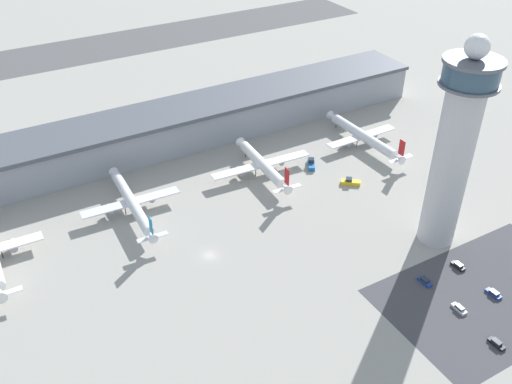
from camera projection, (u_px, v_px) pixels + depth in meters
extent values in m
plane|color=#9E9B93|center=(210.00, 255.00, 175.97)|extent=(1000.00, 1000.00, 0.00)
cube|color=#9399A3|center=(130.00, 140.00, 222.31)|extent=(261.37, 22.00, 14.17)
cube|color=#4C515B|center=(128.00, 122.00, 217.89)|extent=(261.37, 25.00, 1.60)
cube|color=#515154|center=(55.00, 55.00, 317.45)|extent=(392.06, 44.00, 0.01)
cylinder|color=#BCBCC1|center=(450.00, 168.00, 168.55)|extent=(11.18, 11.18, 52.50)
cylinder|color=#565B66|center=(469.00, 84.00, 153.61)|extent=(16.55, 16.55, 0.80)
cylinder|color=#334C60|center=(471.00, 73.00, 151.79)|extent=(15.22, 15.22, 5.68)
cylinder|color=#565B66|center=(474.00, 61.00, 149.91)|extent=(16.55, 16.55, 1.00)
sphere|color=white|center=(477.00, 47.00, 147.76)|extent=(6.69, 6.69, 6.69)
cube|color=#424247|center=(491.00, 294.00, 161.95)|extent=(64.00, 40.00, 0.01)
cylinder|color=#A8A8B2|center=(13.00, 245.00, 176.37)|extent=(2.48, 4.79, 2.37)
cube|color=white|center=(0.00, 295.00, 154.97)|extent=(12.09, 2.30, 0.24)
cylinder|color=black|center=(2.00, 255.00, 174.33)|extent=(0.28, 0.28, 2.21)
cylinder|color=silver|center=(131.00, 202.00, 191.93)|extent=(4.98, 37.00, 3.53)
cone|color=silver|center=(115.00, 174.00, 206.64)|extent=(3.66, 3.32, 3.53)
cone|color=silver|center=(151.00, 236.00, 176.82)|extent=(3.34, 4.36, 3.18)
cube|color=silver|center=(131.00, 202.00, 192.81)|extent=(33.97, 5.72, 0.44)
cylinder|color=#A8A8B2|center=(110.00, 209.00, 191.43)|extent=(2.09, 3.96, 1.94)
cylinder|color=#A8A8B2|center=(150.00, 198.00, 196.86)|extent=(2.09, 3.96, 1.94)
cube|color=#197FB2|center=(151.00, 225.00, 173.62)|extent=(0.41, 2.81, 5.65)
cube|color=silver|center=(153.00, 237.00, 175.71)|extent=(9.96, 2.39, 0.24)
cylinder|color=black|center=(118.00, 185.00, 206.36)|extent=(0.28, 0.28, 2.77)
cylinder|color=black|center=(140.00, 208.00, 194.59)|extent=(0.28, 0.28, 2.77)
cylinder|color=black|center=(126.00, 211.00, 192.70)|extent=(0.28, 0.28, 2.77)
cylinder|color=white|center=(262.00, 164.00, 212.23)|extent=(5.50, 30.95, 3.88)
cone|color=white|center=(242.00, 144.00, 224.90)|extent=(4.06, 3.69, 3.88)
cone|color=white|center=(285.00, 187.00, 199.13)|extent=(3.73, 4.83, 3.49)
cube|color=white|center=(261.00, 165.00, 213.07)|extent=(39.81, 6.48, 0.44)
cylinder|color=#A8A8B2|center=(240.00, 171.00, 211.36)|extent=(2.36, 4.37, 2.13)
cylinder|color=#A8A8B2|center=(279.00, 161.00, 217.56)|extent=(2.36, 4.37, 2.13)
cube|color=red|center=(287.00, 177.00, 195.61)|extent=(0.45, 2.81, 6.21)
cube|color=white|center=(287.00, 188.00, 197.92)|extent=(10.95, 2.57, 0.24)
cylinder|color=black|center=(245.00, 154.00, 224.55)|extent=(0.28, 0.28, 2.64)
cylinder|color=black|center=(269.00, 170.00, 214.93)|extent=(0.28, 0.28, 2.64)
cylinder|color=black|center=(256.00, 173.00, 212.91)|extent=(0.28, 0.28, 2.64)
cylinder|color=silver|center=(363.00, 136.00, 231.30)|extent=(4.66, 37.07, 3.86)
cone|color=silver|center=(332.00, 116.00, 245.66)|extent=(3.93, 3.56, 3.86)
cone|color=silver|center=(398.00, 158.00, 216.52)|extent=(3.57, 4.70, 3.47)
cube|color=silver|center=(361.00, 136.00, 232.20)|extent=(32.78, 5.10, 0.44)
cylinder|color=#A8A8B2|center=(346.00, 142.00, 230.64)|extent=(2.21, 4.29, 2.12)
cylinder|color=#A8A8B2|center=(372.00, 134.00, 236.49)|extent=(2.21, 4.29, 2.12)
cube|color=red|center=(402.00, 148.00, 213.05)|extent=(0.36, 2.81, 6.17)
cube|color=silver|center=(401.00, 159.00, 215.37)|extent=(10.85, 2.23, 0.24)
cylinder|color=black|center=(336.00, 125.00, 245.29)|extent=(0.28, 0.28, 2.24)
cylinder|color=black|center=(367.00, 141.00, 234.12)|extent=(0.28, 0.28, 2.24)
cylinder|color=black|center=(357.00, 144.00, 231.81)|extent=(0.28, 0.28, 2.24)
cube|color=black|center=(311.00, 166.00, 219.51)|extent=(5.41, 6.87, 0.12)
cube|color=#195699|center=(311.00, 164.00, 219.08)|extent=(6.15, 8.00, 1.63)
cube|color=#232D38|center=(311.00, 160.00, 218.91)|extent=(3.05, 3.13, 1.33)
cube|color=black|center=(350.00, 184.00, 209.15)|extent=(6.11, 5.47, 0.12)
cube|color=gold|center=(351.00, 183.00, 208.79)|extent=(7.07, 6.23, 1.40)
cube|color=#232D38|center=(349.00, 179.00, 208.16)|extent=(2.99, 3.00, 1.14)
cube|color=black|center=(458.00, 267.00, 171.43)|extent=(1.78, 3.85, 0.12)
cube|color=black|center=(458.00, 266.00, 171.23)|extent=(1.87, 4.58, 0.82)
cube|color=#232D38|center=(459.00, 264.00, 170.73)|extent=(1.61, 2.53, 0.67)
cube|color=black|center=(425.00, 283.00, 165.74)|extent=(1.78, 3.81, 0.12)
cube|color=navy|center=(425.00, 282.00, 165.53)|extent=(1.87, 4.53, 0.86)
cube|color=#232D38|center=(425.00, 280.00, 165.18)|extent=(1.62, 2.50, 0.70)
cube|color=black|center=(493.00, 295.00, 161.73)|extent=(1.88, 4.05, 0.12)
cube|color=navy|center=(493.00, 294.00, 161.55)|extent=(1.97, 4.81, 0.76)
cube|color=#232D38|center=(494.00, 292.00, 161.08)|extent=(1.70, 2.66, 0.62)
cube|color=black|center=(459.00, 310.00, 156.88)|extent=(1.73, 3.94, 0.12)
cube|color=silver|center=(459.00, 309.00, 156.70)|extent=(1.81, 4.68, 0.77)
cube|color=#232D38|center=(460.00, 307.00, 156.22)|extent=(1.56, 2.59, 0.63)
cube|color=black|center=(496.00, 345.00, 146.66)|extent=(1.83, 3.93, 0.12)
cube|color=black|center=(496.00, 344.00, 146.48)|extent=(1.92, 4.67, 0.78)
cube|color=#232D38|center=(497.00, 342.00, 146.16)|extent=(1.64, 2.59, 0.64)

